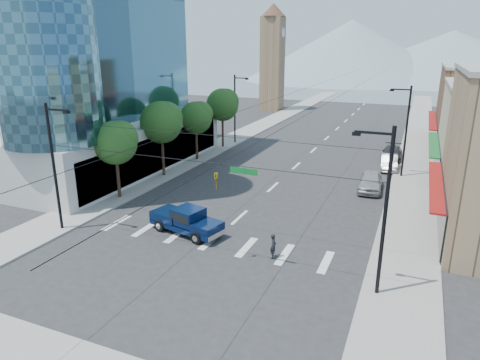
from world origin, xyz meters
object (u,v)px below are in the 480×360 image
at_px(pickup_truck, 186,220).
at_px(parked_car_mid, 389,162).
at_px(pedestrian, 273,246).
at_px(parked_car_far, 392,153).
at_px(parked_car_near, 371,181).

relative_size(pickup_truck, parked_car_mid, 1.24).
height_order(pedestrian, parked_car_mid, pedestrian).
distance_m(pedestrian, parked_car_far, 28.45).
bearing_deg(parked_car_far, parked_car_near, -95.47).
bearing_deg(parked_car_far, pickup_truck, -114.51).
xyz_separation_m(pickup_truck, pedestrian, (6.79, -1.14, -0.18)).
height_order(pickup_truck, parked_car_far, pickup_truck).
height_order(pickup_truck, pedestrian, pickup_truck).
distance_m(parked_car_near, parked_car_far, 12.34).
distance_m(pickup_truck, parked_car_mid, 25.45).
relative_size(parked_car_mid, parked_car_far, 0.88).
distance_m(pedestrian, parked_car_near, 16.20).
relative_size(pickup_truck, parked_car_near, 1.15).
relative_size(parked_car_near, parked_car_far, 0.95).
xyz_separation_m(pedestrian, parked_car_near, (3.98, 15.71, 0.07)).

